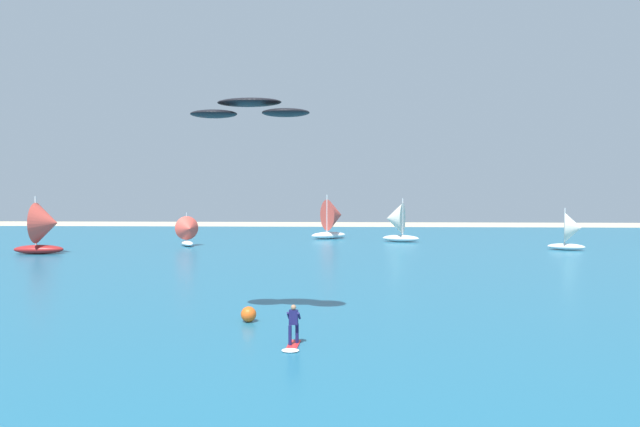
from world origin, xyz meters
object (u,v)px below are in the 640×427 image
Objects in this scene: kitesurfer at (293,332)px; sailboat_trailing at (333,218)px; marker_buoy at (249,314)px; sailboat_near_shore at (45,228)px; sailboat_leading at (188,231)px; kite at (249,109)px; sailboat_heeled_over at (396,222)px; sailboat_center_horizon at (572,231)px.

sailboat_trailing reaches higher than kitesurfer.
sailboat_trailing is at bearing 86.38° from marker_buoy.
marker_buoy is (24.69, -29.03, -2.21)m from sailboat_near_shore.
sailboat_near_shore is at bearing 130.37° from marker_buoy.
sailboat_near_shore is 1.51× the size of sailboat_leading.
kite reaches higher than sailboat_near_shore.
kitesurfer is 0.53× the size of sailboat_leading.
sailboat_near_shore is at bearing -156.96° from sailboat_heeled_over.
kite is at bearing -50.18° from sailboat_near_shore.
sailboat_center_horizon is 0.78× the size of sailboat_trailing.
sailboat_near_shore reaches higher than sailboat_center_horizon.
sailboat_near_shore is 1.00× the size of sailboat_trailing.
sailboat_trailing is 48.36m from marker_buoy.
sailboat_leading is at bearing -163.59° from sailboat_heeled_over.
sailboat_heeled_over reaches higher than sailboat_center_horizon.
sailboat_heeled_over is 0.93× the size of sailboat_near_shore.
sailboat_heeled_over reaches higher than sailboat_leading.
sailboat_heeled_over is at bearing 16.41° from sailboat_leading.
sailboat_center_horizon reaches higher than kitesurfer.
kite is at bearing -93.30° from sailboat_trailing.
sailboat_near_shore reaches higher than sailboat_heeled_over.
sailboat_near_shore is (-35.33, -15.03, 0.19)m from sailboat_heeled_over.
sailboat_trailing reaches higher than sailboat_leading.
sailboat_leading is (-12.97, 38.02, -8.35)m from kite.
marker_buoy is (-0.22, 0.84, -9.68)m from kite.
sailboat_leading is 0.66× the size of sailboat_trailing.
sailboat_trailing is at bearing 151.34° from sailboat_heeled_over.
kitesurfer is at bearing -69.82° from sailboat_leading.
sailboat_leading reaches higher than kitesurfer.
kite is at bearing -127.98° from sailboat_center_horizon.
sailboat_heeled_over is at bearing 80.48° from kitesurfer.
sailboat_near_shore reaches higher than marker_buoy.
kitesurfer is 46.73m from sailboat_center_horizon.
sailboat_heeled_over is 7.01× the size of marker_buoy.
sailboat_trailing reaches higher than sailboat_center_horizon.
sailboat_trailing is at bearing 86.70° from kite.
kite reaches higher than sailboat_trailing.
kitesurfer is 52.62m from sailboat_trailing.
kitesurfer is at bearing -99.52° from sailboat_heeled_over.
sailboat_leading is (-23.39, -6.89, -0.69)m from sailboat_heeled_over.
kitesurfer is at bearing -123.09° from sailboat_center_horizon.
marker_buoy is at bearing -128.87° from sailboat_center_horizon.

